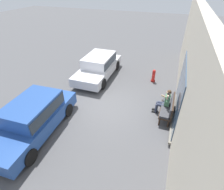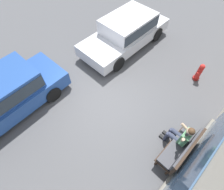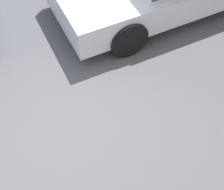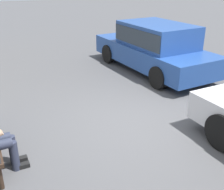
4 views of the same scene
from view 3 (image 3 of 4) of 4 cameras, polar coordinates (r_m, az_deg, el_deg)
The scene contains 1 object.
ground_plane at distance 4.96m, azimuth -7.97°, elevation -5.15°, with size 60.00×60.00×0.00m, color #4C4C4F.
Camera 3 is at (0.45, 2.60, 4.20)m, focal length 55.00 mm.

